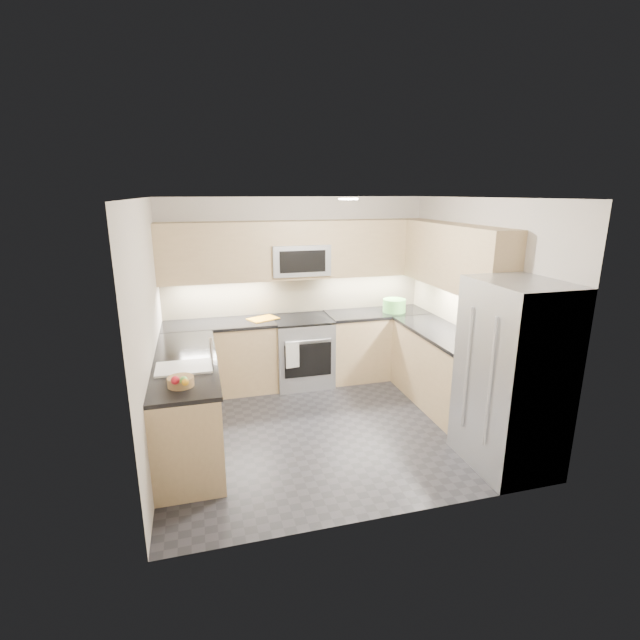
{
  "coord_description": "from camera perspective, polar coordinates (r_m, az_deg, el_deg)",
  "views": [
    {
      "loc": [
        -1.32,
        -4.56,
        2.55
      ],
      "look_at": [
        0.0,
        0.35,
        1.15
      ],
      "focal_mm": 26.0,
      "sensor_mm": 36.0,
      "label": 1
    }
  ],
  "objects": [
    {
      "name": "base_cab_back_left",
      "position": [
        6.23,
        -12.09,
        -4.66
      ],
      "size": [
        1.42,
        0.6,
        0.9
      ],
      "primitive_type": "cube",
      "color": "tan",
      "rests_on": "floor"
    },
    {
      "name": "countertop_right",
      "position": [
        5.73,
        15.2,
        -1.69
      ],
      "size": [
        0.63,
        1.7,
        0.04
      ],
      "primitive_type": "cube",
      "color": "black",
      "rests_on": "base_cab_right"
    },
    {
      "name": "oven_door_glass",
      "position": [
        6.04,
        -1.48,
        -4.96
      ],
      "size": [
        0.62,
        0.02,
        0.45
      ],
      "primitive_type": "cube",
      "color": "black",
      "rests_on": "gas_range"
    },
    {
      "name": "base_cab_right",
      "position": [
        5.88,
        14.88,
        -6.08
      ],
      "size": [
        0.6,
        1.7,
        0.9
      ],
      "primitive_type": "cube",
      "color": "tan",
      "rests_on": "floor"
    },
    {
      "name": "sink_basin",
      "position": [
        4.62,
        -16.33,
        -6.44
      ],
      "size": [
        0.52,
        0.38,
        0.16
      ],
      "primitive_type": "cube",
      "color": "white",
      "rests_on": "base_cab_peninsula"
    },
    {
      "name": "backsplash_right",
      "position": [
        6.05,
        16.39,
        1.83
      ],
      "size": [
        0.01,
        2.3,
        0.51
      ],
      "primitive_type": "cube",
      "color": "#C4B48E",
      "rests_on": "wall_right"
    },
    {
      "name": "backsplash_back",
      "position": [
        6.44,
        -2.89,
        3.23
      ],
      "size": [
        3.6,
        0.01,
        0.51
      ],
      "primitive_type": "cube",
      "color": "#C4B48E",
      "rests_on": "wall_back"
    },
    {
      "name": "fridge_handle_left",
      "position": [
        4.33,
        20.16,
        -7.29
      ],
      "size": [
        0.02,
        0.02,
        1.2
      ],
      "primitive_type": "cylinder",
      "color": "#B2B5BA",
      "rests_on": "refrigerator"
    },
    {
      "name": "cutting_board",
      "position": [
        6.15,
        -7.02,
        0.17
      ],
      "size": [
        0.44,
        0.39,
        0.01
      ],
      "primitive_type": "cube",
      "rotation": [
        0.0,
        0.0,
        0.44
      ],
      "color": "orange",
      "rests_on": "countertop_back_left"
    },
    {
      "name": "dish_towel_check",
      "position": [
        5.92,
        -3.41,
        -4.37
      ],
      "size": [
        0.18,
        0.04,
        0.33
      ],
      "primitive_type": "cube",
      "rotation": [
        0.0,
        0.0,
        0.15
      ],
      "color": "silver",
      "rests_on": "oven_handle"
    },
    {
      "name": "floor",
      "position": [
        5.39,
        0.99,
        -12.85
      ],
      "size": [
        3.6,
        3.2,
        0.0
      ],
      "primitive_type": "cube",
      "color": "#222227",
      "rests_on": "ground"
    },
    {
      "name": "ceiling",
      "position": [
        4.75,
        1.14,
        14.79
      ],
      "size": [
        3.6,
        3.2,
        0.02
      ],
      "primitive_type": "cube",
      "color": "beige",
      "rests_on": "wall_back"
    },
    {
      "name": "countertop_back_right",
      "position": [
        6.54,
        7.07,
        0.86
      ],
      "size": [
        1.42,
        0.63,
        0.04
      ],
      "primitive_type": "cube",
      "color": "black",
      "rests_on": "base_cab_back_right"
    },
    {
      "name": "microwave",
      "position": [
        6.16,
        -2.57,
        7.46
      ],
      "size": [
        0.76,
        0.4,
        0.4
      ],
      "primitive_type": "cube",
      "color": "#999CA1",
      "rests_on": "upper_cab_back"
    },
    {
      "name": "refrigerator",
      "position": [
        4.69,
        22.58,
        -6.43
      ],
      "size": [
        0.7,
        0.9,
        1.8
      ],
      "primitive_type": "cube",
      "color": "#96989D",
      "rests_on": "floor"
    },
    {
      "name": "wall_back",
      "position": [
        6.43,
        -2.91,
        3.72
      ],
      "size": [
        3.6,
        0.02,
        2.5
      ],
      "primitive_type": "cube",
      "color": "#BBB0A3",
      "rests_on": "floor"
    },
    {
      "name": "base_cab_peninsula",
      "position": [
        5.02,
        -15.93,
        -9.96
      ],
      "size": [
        0.6,
        2.0,
        0.9
      ],
      "primitive_type": "cube",
      "color": "tan",
      "rests_on": "floor"
    },
    {
      "name": "fruit_pear",
      "position": [
        4.02,
        -16.42,
        -7.11
      ],
      "size": [
        0.07,
        0.07,
        0.07
      ],
      "primitive_type": "sphere",
      "color": "#76C253",
      "rests_on": "fruit_basket"
    },
    {
      "name": "microwave_door",
      "position": [
        5.96,
        -2.13,
        7.2
      ],
      "size": [
        0.6,
        0.01,
        0.28
      ],
      "primitive_type": "cube",
      "color": "black",
      "rests_on": "microwave"
    },
    {
      "name": "gas_range",
      "position": [
        6.34,
        -2.18,
        -3.91
      ],
      "size": [
        0.76,
        0.65,
        0.91
      ],
      "primitive_type": "cube",
      "color": "#97999E",
      "rests_on": "floor"
    },
    {
      "name": "wall_right",
      "position": [
        5.68,
        18.81,
        1.32
      ],
      "size": [
        0.02,
        3.2,
        2.5
      ],
      "primitive_type": "cube",
      "color": "#BBB0A3",
      "rests_on": "floor"
    },
    {
      "name": "fridge_handle_right",
      "position": [
        4.6,
        17.61,
        -5.69
      ],
      "size": [
        0.02,
        0.02,
        1.2
      ],
      "primitive_type": "cylinder",
      "color": "#B2B5BA",
      "rests_on": "refrigerator"
    },
    {
      "name": "fruit_basket",
      "position": [
        4.2,
        -16.77,
        -7.27
      ],
      "size": [
        0.25,
        0.25,
        0.08
      ],
      "primitive_type": "cylinder",
      "rotation": [
        0.0,
        0.0,
        -0.14
      ],
      "color": "#A47C4C",
      "rests_on": "countertop_peninsula"
    },
    {
      "name": "range_cooktop",
      "position": [
        6.2,
        -2.23,
        0.1
      ],
      "size": [
        0.76,
        0.65,
        0.03
      ],
      "primitive_type": "cube",
      "color": "black",
      "rests_on": "gas_range"
    },
    {
      "name": "countertop_peninsula",
      "position": [
        4.84,
        -16.33,
        -4.92
      ],
      "size": [
        0.63,
        2.0,
        0.04
      ],
      "primitive_type": "cube",
      "color": "black",
      "rests_on": "base_cab_peninsula"
    },
    {
      "name": "fruit_apple",
      "position": [
        4.03,
        -17.4,
        -7.1
      ],
      "size": [
        0.07,
        0.07,
        0.07
      ],
      "primitive_type": "sphere",
      "color": "red",
      "rests_on": "fruit_basket"
    },
    {
      "name": "utensil_bowl",
      "position": [
        6.54,
        9.13,
        1.77
      ],
      "size": [
        0.32,
        0.32,
        0.18
      ],
      "primitive_type": "cylinder",
      "rotation": [
        0.0,
        0.0,
        0.02
      ],
      "color": "#57AF4B",
      "rests_on": "countertop_back_right"
    },
    {
      "name": "faucet",
      "position": [
        4.55,
        -13.25,
        -3.87
      ],
      "size": [
        0.03,
        0.03,
        0.28
      ],
      "primitive_type": "cylinder",
      "color": "silver",
      "rests_on": "countertop_peninsula"
    },
    {
      "name": "oven_handle",
      "position": [
        5.93,
        -1.45,
        -2.58
      ],
      "size": [
        0.6,
        0.02,
        0.02
      ],
      "primitive_type": "cylinder",
      "rotation": [
        0.0,
        1.57,
        0.0
      ],
      "color": "#B2B5BA",
      "rests_on": "gas_range"
    },
    {
      "name": "upper_cab_right",
      "position": [
        5.71,
        16.31,
        7.49
      ],
      "size": [
        0.35,
        1.95,
        0.75
      ],
      "primitive_type": "cube",
      "color": "tan",
      "rests_on": "wall_right"
    },
    {
      "name": "wall_left",
      "position": [
        4.76,
        -20.23,
        -1.42
      ],
      "size": [
        0.02,
        3.2,
        2.5
      ],
      "primitive_type": "cube",
      "color": "#BBB0A3",
      "rests_on": "floor"
    },
    {
      "name": "fruit_orange",
      "position": [
        3.98,
        -16.25,
        -7.37
      ],
      "size": [
        0.06,
        0.06,
        0.06
      ],
      "primitive_type": "sphere",
      "color": "orange",
      "rests_on": "fruit_basket"
    },
    {
      "name": "countertop_back_left",
      "position": [
        6.08,
        -12.34,
        -0.5
      ],
      "size": [
        1.42,
        0.63,
        0.04
      ],
      "primitive_type": "cube",
      "color": "black",
      "rests_on": "base_cab_back_left"
    },
    {
      "name": "wall_front",
      "position": [
        3.49,
        8.42,
        -6.65
      ],
      "size": [
        3.6,
        0.02,
        2.5
      ],
      "primitive_type": "cube",
      "color": "#BBB0A3",
      "rests_on": "floor"
    },
    {
      "name": "base_cab_back_right",
      "position": [
        6.67,
        6.94,
        -3.05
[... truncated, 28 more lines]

